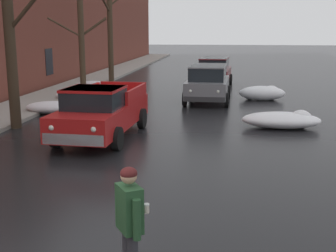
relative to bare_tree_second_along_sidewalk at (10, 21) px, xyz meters
The scene contains 14 objects.
left_sidewalk_slab 8.55m from the bare_tree_second_along_sidewalk, 102.07° to the left, with size 2.81×80.00×0.14m, color gray.
brick_townhouse_facade 8.32m from the bare_tree_second_along_sidewalk, 115.06° to the left, with size 0.63×80.00×9.17m.
snow_bank_near_corner_left 7.31m from the bare_tree_second_along_sidewalk, 86.65° to the left, with size 2.58×1.32×0.70m.
snow_bank_along_left_kerb 12.75m from the bare_tree_second_along_sidewalk, 39.67° to the left, with size 2.31×1.10×0.73m.
snow_bank_mid_block_left 9.75m from the bare_tree_second_along_sidewalk, 88.97° to the left, with size 2.22×1.31×0.70m.
snow_bank_near_corner_right 10.38m from the bare_tree_second_along_sidewalk, ahead, with size 2.85×1.45×0.67m.
snow_bank_along_right_kerb 4.66m from the bare_tree_second_along_sidewalk, 86.45° to the left, with size 2.44×1.44×0.51m.
bare_tree_second_along_sidewalk is the anchor object (origin of this frame).
bare_tree_mid_block 8.06m from the bare_tree_second_along_sidewalk, 90.19° to the left, with size 2.58×3.21×6.57m.
bare_tree_far_down_block 14.04m from the bare_tree_second_along_sidewalk, 90.51° to the left, with size 3.17×2.74×7.01m.
pickup_truck_red_approaching_near_lane 4.67m from the bare_tree_second_along_sidewalk, 16.77° to the right, with size 2.35×5.39×1.76m.
suv_grey_parked_kerbside_close 9.99m from the bare_tree_second_along_sidewalk, 45.81° to the left, with size 2.27×4.34×1.82m.
suv_maroon_parked_kerbside_mid 14.92m from the bare_tree_second_along_sidewalk, 62.18° to the left, with size 2.32×4.55×1.82m.
pedestrian_with_coffee 11.78m from the bare_tree_second_along_sidewalk, 56.85° to the right, with size 0.52×0.59×1.76m.
Camera 1 is at (2.82, -4.62, 3.55)m, focal length 47.65 mm.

